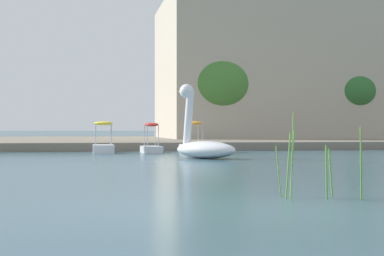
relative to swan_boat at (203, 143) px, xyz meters
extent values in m
plane|color=#385966|center=(-1.70, -15.27, -0.64)|extent=(637.53, 637.53, 0.00)
cube|color=slate|center=(-1.70, 20.93, -0.41)|extent=(139.87, 25.93, 0.47)
ellipsoid|color=white|center=(0.10, -0.11, -0.28)|extent=(2.91, 3.04, 0.71)
cylinder|color=white|center=(-0.51, 0.57, 1.04)|extent=(0.59, 0.61, 2.23)
sphere|color=white|center=(-0.58, 0.65, 2.14)|extent=(0.84, 0.84, 0.59)
cone|color=yellow|center=(-0.73, 0.83, 2.14)|extent=(0.55, 0.56, 0.33)
cube|color=white|center=(0.64, 6.45, -0.44)|extent=(1.32, 1.95, 0.40)
ellipsoid|color=orange|center=(0.64, 6.45, 0.87)|extent=(1.01, 1.25, 0.20)
cylinder|color=#B7B7BF|center=(0.23, 6.88, 0.32)|extent=(0.04, 0.04, 1.10)
cylinder|color=#B7B7BF|center=(0.95, 6.95, 0.32)|extent=(0.04, 0.04, 1.10)
cylinder|color=#B7B7BF|center=(0.32, 5.96, 0.32)|extent=(0.04, 0.04, 1.10)
cylinder|color=#B7B7BF|center=(1.04, 6.03, 0.32)|extent=(0.04, 0.04, 1.10)
cube|color=white|center=(-1.59, 5.98, -0.47)|extent=(1.04, 1.81, 0.34)
ellipsoid|color=red|center=(-1.59, 5.98, 0.78)|extent=(0.79, 1.09, 0.20)
cylinder|color=#B7B7BF|center=(-1.91, 6.37, 0.24)|extent=(0.04, 0.04, 1.08)
cylinder|color=#B7B7BF|center=(-1.35, 6.42, 0.24)|extent=(0.04, 0.04, 1.08)
cylinder|color=#B7B7BF|center=(-1.84, 5.55, 0.24)|extent=(0.04, 0.04, 1.08)
cylinder|color=#B7B7BF|center=(-1.28, 5.60, 0.24)|extent=(0.04, 0.04, 1.08)
cube|color=white|center=(-3.99, 5.94, -0.43)|extent=(1.05, 2.03, 0.42)
ellipsoid|color=yellow|center=(-3.99, 5.94, 0.84)|extent=(0.98, 1.30, 0.20)
cylinder|color=#B7B7BF|center=(-4.38, 6.44, 0.31)|extent=(0.04, 0.04, 1.07)
cylinder|color=#B7B7BF|center=(-3.62, 6.46, 0.31)|extent=(0.04, 0.04, 1.07)
cylinder|color=#B7B7BF|center=(-4.36, 5.42, 0.31)|extent=(0.04, 0.04, 1.07)
cylinder|color=#B7B7BF|center=(-3.60, 5.44, 0.31)|extent=(0.04, 0.04, 1.07)
cylinder|color=brown|center=(4.61, 19.79, 1.20)|extent=(0.49, 0.49, 2.76)
ellipsoid|color=#427A33|center=(4.61, 19.79, 3.80)|extent=(7.78, 7.64, 4.91)
cylinder|color=brown|center=(14.88, 19.38, 1.50)|extent=(0.52, 0.52, 3.35)
ellipsoid|color=#2D662D|center=(14.88, 19.38, 3.38)|extent=(4.22, 4.09, 3.43)
cube|color=#B2A893|center=(9.67, 24.66, 5.45)|extent=(17.57, 14.10, 11.25)
cylinder|color=#568E38|center=(-0.89, -14.03, -0.06)|extent=(0.14, 0.13, 1.15)
cylinder|color=#568E38|center=(-0.92, -14.32, 0.11)|extent=(0.12, 0.18, 1.49)
cylinder|color=#568E38|center=(-0.26, -14.23, -0.17)|extent=(0.07, 0.08, 0.93)
cylinder|color=#568E38|center=(0.26, -14.47, -0.01)|extent=(0.10, 0.15, 1.25)
cylinder|color=#568E38|center=(-0.98, -13.73, -0.18)|extent=(0.10, 0.07, 0.91)
cylinder|color=#568E38|center=(-0.73, -13.77, -0.04)|extent=(0.12, 0.08, 1.20)
cylinder|color=#568E38|center=(-0.04, -13.87, -0.21)|extent=(0.10, 0.05, 0.86)
camera|label=1|loc=(-4.18, -24.24, 0.59)|focal=56.39mm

